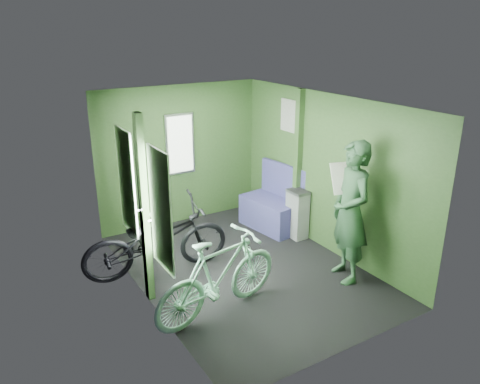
% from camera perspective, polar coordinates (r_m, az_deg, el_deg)
% --- Properties ---
extents(room, '(4.00, 4.02, 2.31)m').
position_cam_1_polar(room, '(6.00, -0.00, 2.79)').
color(room, black).
rests_on(room, ground).
extents(bicycle_black, '(2.05, 1.08, 1.14)m').
position_cam_1_polar(bicycle_black, '(6.51, -9.82, -9.85)').
color(bicycle_black, black).
rests_on(bicycle_black, ground).
extents(bicycle_mint, '(1.79, 0.88, 1.08)m').
position_cam_1_polar(bicycle_mint, '(5.64, -2.45, -14.71)').
color(bicycle_mint, '#97DABF').
rests_on(bicycle_mint, ground).
extents(passenger, '(0.63, 0.82, 1.87)m').
position_cam_1_polar(passenger, '(6.10, 13.32, -2.43)').
color(passenger, '#2A4E32').
rests_on(passenger, ground).
extents(waste_box, '(0.23, 0.32, 0.78)m').
position_cam_1_polar(waste_box, '(7.37, 6.99, -2.67)').
color(waste_box, gray).
rests_on(waste_box, ground).
extents(bench_seat, '(0.69, 1.07, 1.06)m').
position_cam_1_polar(bench_seat, '(7.71, 3.98, -2.15)').
color(bench_seat, navy).
rests_on(bench_seat, ground).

